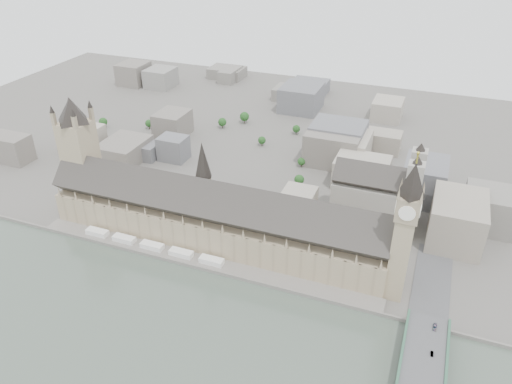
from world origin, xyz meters
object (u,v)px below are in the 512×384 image
(elizabeth_tower, at_px, (405,224))
(westminster_abbey, at_px, (378,195))
(car_approach, at_px, (435,327))
(victoria_tower, at_px, (79,150))
(palace_of_westminster, at_px, (214,218))
(car_silver, at_px, (432,354))

(elizabeth_tower, xyz_separation_m, westminster_abbey, (-27.08, 87.00, -33.01))
(elizabeth_tower, height_order, car_approach, elizabeth_tower)
(victoria_tower, relative_size, westminster_abbey, 1.47)
(victoria_tower, xyz_separation_m, westminster_abbey, (232.92, 69.00, -30.12))
(palace_of_westminster, height_order, car_approach, palace_of_westminster)
(elizabeth_tower, bearing_deg, car_silver, -62.66)
(elizabeth_tower, relative_size, car_approach, 19.26)
(victoria_tower, bearing_deg, westminster_abbey, 16.50)
(palace_of_westminster, height_order, car_silver, palace_of_westminster)
(car_silver, bearing_deg, westminster_abbey, 106.61)
(elizabeth_tower, height_order, westminster_abbey, elizabeth_tower)
(elizabeth_tower, relative_size, westminster_abbey, 1.58)
(victoria_tower, distance_m, car_silver, 299.96)
(elizabeth_tower, height_order, victoria_tower, elizabeth_tower)
(palace_of_westminster, height_order, elizabeth_tower, elizabeth_tower)
(palace_of_westminster, distance_m, westminster_abbey, 134.09)
(elizabeth_tower, relative_size, car_silver, 27.44)
(palace_of_westminster, xyz_separation_m, car_silver, (165.84, -65.54, -11.81))
(westminster_abbey, bearing_deg, victoria_tower, -163.50)
(palace_of_westminster, bearing_deg, car_approach, -14.88)
(car_silver, xyz_separation_m, car_approach, (-0.02, 21.47, 0.16))
(car_approach, bearing_deg, westminster_abbey, 114.92)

